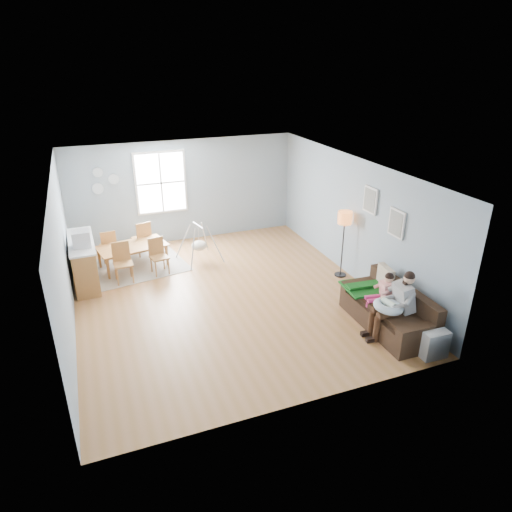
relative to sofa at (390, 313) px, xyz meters
name	(u,v)px	position (x,y,z in m)	size (l,w,h in m)	color
room	(222,184)	(-2.51, 2.20, 2.14)	(8.40, 9.40, 3.90)	#9F6A38
window	(161,183)	(-3.11, 5.66, 1.37)	(1.32, 0.08, 1.62)	silver
pictures	(383,211)	(0.46, 1.15, 1.57)	(0.05, 1.34, 0.74)	silver
wall_plates	(103,181)	(-4.51, 5.67, 1.55)	(0.67, 0.02, 0.66)	#AABFCC
sofa	(390,313)	(0.00, 0.00, 0.00)	(0.88, 2.00, 0.80)	black
green_throw	(368,287)	(-0.07, 0.66, 0.23)	(0.91, 0.73, 0.04)	#135617
beige_pillow	(385,278)	(0.22, 0.52, 0.44)	(0.13, 0.46, 0.46)	tan
father	(396,303)	(-0.13, -0.28, 0.39)	(0.89, 0.44, 1.26)	gray
nursing_pillow	(388,306)	(-0.28, -0.28, 0.34)	(0.53, 0.53, 0.14)	#ABC9D6
infant	(388,302)	(-0.28, -0.25, 0.41)	(0.16, 0.35, 0.13)	white
toddler	(383,290)	(-0.07, 0.19, 0.40)	(0.55, 0.31, 0.83)	white
floor_lamp	(345,223)	(0.27, 2.19, 0.99)	(0.31, 0.31, 1.54)	black
storage_cube	(431,342)	(0.11, -1.00, -0.04)	(0.46, 0.41, 0.49)	silver
rug	(135,267)	(-4.11, 4.35, -0.28)	(2.31, 1.75, 0.01)	gray
dining_table	(134,257)	(-4.11, 4.35, -0.01)	(1.56, 0.87, 0.55)	#946230
chair_sw	(122,260)	(-4.41, 3.73, 0.22)	(0.42, 0.42, 0.90)	olive
chair_se	(158,254)	(-3.60, 3.86, 0.19)	(0.44, 0.44, 0.84)	olive
chair_nw	(109,245)	(-4.62, 4.85, 0.18)	(0.41, 0.41, 0.83)	olive
chair_ne	(143,237)	(-3.78, 4.98, 0.22)	(0.51, 0.51, 0.90)	olive
counter	(84,261)	(-5.21, 3.96, 0.22)	(0.55, 1.78, 0.99)	#946230
monitor	(81,239)	(-5.19, 3.62, 0.88)	(0.36, 0.34, 0.34)	silver
baby_swing	(199,245)	(-2.55, 4.15, 0.13)	(1.06, 1.08, 0.93)	silver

